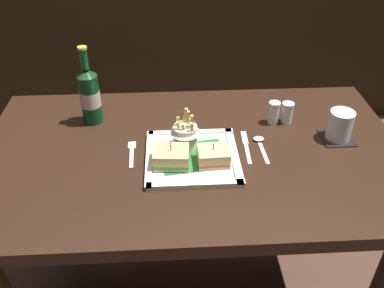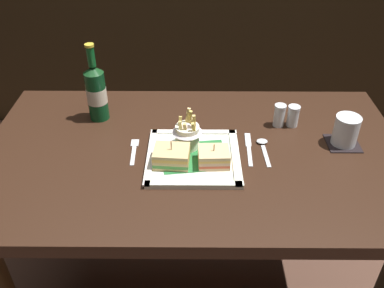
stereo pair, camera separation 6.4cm
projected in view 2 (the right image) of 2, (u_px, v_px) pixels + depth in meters
dining_table at (193, 186)px, 1.36m from camera, size 1.31×0.76×0.73m
square_plate at (191, 157)px, 1.23m from camera, size 0.27×0.27×0.02m
sandwich_half_left at (170, 156)px, 1.19m from camera, size 0.11×0.09×0.08m
sandwich_half_right at (212, 157)px, 1.19m from camera, size 0.09×0.08×0.07m
fries_cup at (186, 132)px, 1.24m from camera, size 0.09×0.09×0.12m
beer_bottle at (95, 92)px, 1.37m from camera, size 0.07×0.07×0.27m
drink_coaster at (341, 143)px, 1.30m from camera, size 0.10×0.10×0.00m
water_glass at (344, 132)px, 1.28m from camera, size 0.08×0.08×0.09m
fork at (132, 150)px, 1.27m from camera, size 0.03×0.13×0.00m
knife at (247, 148)px, 1.28m from camera, size 0.02×0.17×0.00m
spoon at (262, 145)px, 1.29m from camera, size 0.03×0.14×0.01m
salt_shaker at (278, 117)px, 1.37m from camera, size 0.04×0.04×0.08m
pepper_shaker at (291, 117)px, 1.37m from camera, size 0.04×0.04×0.07m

